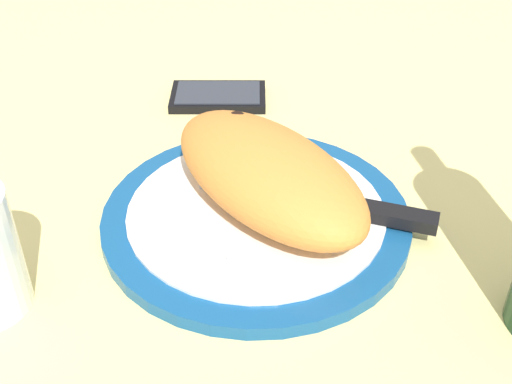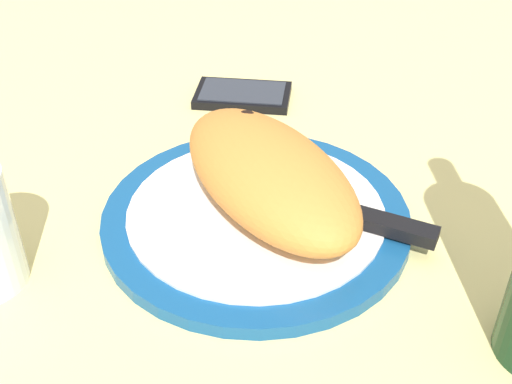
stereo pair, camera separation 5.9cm
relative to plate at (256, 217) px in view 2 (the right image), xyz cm
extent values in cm
cube|color=#E5D684|center=(0.00, 0.00, -2.26)|extent=(150.00, 150.00, 3.00)
cylinder|color=navy|center=(0.00, 0.00, -0.11)|extent=(28.13, 28.13, 1.29)
cylinder|color=white|center=(0.00, 0.00, 0.69)|extent=(23.50, 23.50, 0.30)
ellipsoid|color=orange|center=(-0.48, 1.43, 4.15)|extent=(24.31, 13.50, 6.62)
ellipsoid|color=black|center=(-2.11, 3.01, 6.84)|extent=(2.13, 1.69, 0.67)
ellipsoid|color=black|center=(-6.50, 3.48, 6.42)|extent=(2.50, 2.33, 0.69)
cube|color=silver|center=(-2.83, -5.38, 1.04)|extent=(13.30, 2.18, 0.40)
cube|color=silver|center=(5.76, -6.22, 1.04)|extent=(4.19, 2.58, 0.40)
cube|color=silver|center=(-0.68, 2.16, 1.04)|extent=(12.25, 7.97, 0.40)
cube|color=black|center=(8.89, 7.67, 1.44)|extent=(8.69, 6.16, 1.20)
cube|color=black|center=(-20.64, 12.44, -0.26)|extent=(12.72, 13.05, 1.00)
cube|color=#2D333D|center=(-20.64, 12.44, 0.32)|extent=(11.04, 11.35, 0.16)
camera|label=1|loc=(35.08, -31.60, 37.57)|focal=46.17mm
camera|label=2|loc=(38.72, -27.02, 37.57)|focal=46.17mm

